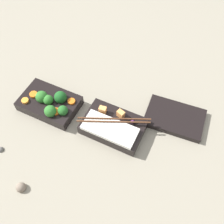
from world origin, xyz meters
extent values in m
plane|color=gray|center=(0.00, 0.00, 0.00)|extent=(3.00, 3.00, 0.00)
cube|color=black|center=(-0.12, -0.02, 0.02)|extent=(0.19, 0.13, 0.04)
sphere|color=#2D7028|center=(-0.12, -0.03, 0.05)|extent=(0.03, 0.03, 0.03)
sphere|color=#2D7028|center=(-0.14, -0.03, 0.05)|extent=(0.04, 0.04, 0.04)
sphere|color=#19511E|center=(-0.09, 0.00, 0.05)|extent=(0.04, 0.04, 0.04)
sphere|color=#2D7028|center=(-0.09, -0.06, 0.05)|extent=(0.04, 0.04, 0.04)
sphere|color=#236023|center=(-0.05, -0.04, 0.05)|extent=(0.03, 0.03, 0.03)
cylinder|color=orange|center=(-0.05, 0.01, 0.04)|extent=(0.03, 0.03, 0.01)
cylinder|color=orange|center=(-0.18, -0.02, 0.04)|extent=(0.04, 0.04, 0.01)
cylinder|color=orange|center=(-0.07, -0.05, 0.04)|extent=(0.03, 0.03, 0.01)
cylinder|color=orange|center=(-0.19, -0.06, 0.04)|extent=(0.03, 0.03, 0.01)
cube|color=black|center=(0.11, -0.01, 0.02)|extent=(0.19, 0.13, 0.04)
cube|color=white|center=(0.11, -0.03, 0.04)|extent=(0.17, 0.07, 0.01)
cube|color=#F4A356|center=(0.06, 0.02, 0.05)|extent=(0.02, 0.02, 0.02)
cube|color=#F4A356|center=(0.12, 0.03, 0.05)|extent=(0.03, 0.02, 0.02)
sphere|color=#4C1E4C|center=(0.16, 0.02, 0.04)|extent=(0.01, 0.01, 0.01)
cylinder|color=#56331E|center=(0.11, -0.01, 0.05)|extent=(0.21, 0.10, 0.01)
cylinder|color=#56331E|center=(0.11, 0.00, 0.05)|extent=(0.21, 0.10, 0.01)
cube|color=black|center=(0.27, 0.11, 0.01)|extent=(0.20, 0.14, 0.02)
sphere|color=#7A6B5B|center=(-0.04, -0.29, 0.01)|extent=(0.03, 0.03, 0.03)
sphere|color=#595651|center=(-0.17, -0.22, 0.00)|extent=(0.02, 0.02, 0.02)
camera|label=1|loc=(0.29, -0.39, 0.73)|focal=42.00mm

